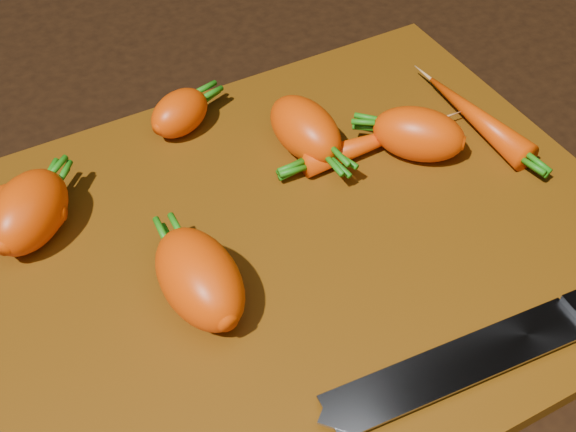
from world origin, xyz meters
TOP-DOWN VIEW (x-y plane):
  - ground at (0.00, 0.00)m, footprint 2.00×2.00m
  - cutting_board at (0.00, 0.00)m, footprint 0.50×0.40m
  - carrot_0 at (-0.17, 0.10)m, footprint 0.09×0.09m
  - carrot_1 at (-0.17, 0.11)m, footprint 0.08×0.07m
  - carrot_2 at (0.06, 0.09)m, footprint 0.05×0.08m
  - carrot_3 at (-0.08, -0.02)m, footprint 0.05×0.09m
  - carrot_4 at (-0.02, 0.16)m, footprint 0.07×0.06m
  - carrot_5 at (0.14, 0.04)m, footprint 0.08×0.09m
  - carrot_6 at (0.20, 0.04)m, footprint 0.03×0.12m
  - carrot_7 at (0.11, 0.06)m, footprint 0.13×0.03m
  - knife at (0.05, -0.15)m, footprint 0.30×0.05m

SIDE VIEW (x-z plane):
  - ground at x=0.00m, z-range -0.01..0.00m
  - cutting_board at x=0.00m, z-range 0.00..0.01m
  - knife at x=0.05m, z-range 0.01..0.03m
  - carrot_7 at x=0.11m, z-range 0.01..0.03m
  - carrot_6 at x=0.20m, z-range 0.01..0.04m
  - carrot_4 at x=-0.02m, z-range 0.01..0.05m
  - carrot_1 at x=-0.17m, z-range 0.01..0.06m
  - carrot_5 at x=0.14m, z-range 0.01..0.06m
  - carrot_2 at x=0.06m, z-range 0.01..0.06m
  - carrot_0 at x=-0.17m, z-range 0.01..0.06m
  - carrot_3 at x=-0.08m, z-range 0.01..0.06m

